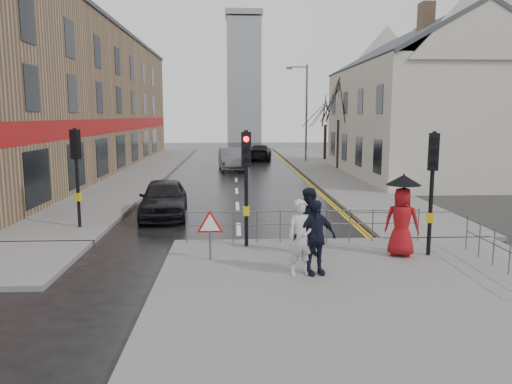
{
  "coord_description": "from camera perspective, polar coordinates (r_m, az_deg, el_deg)",
  "views": [
    {
      "loc": [
        -0.17,
        -14.14,
        3.95
      ],
      "look_at": [
        0.61,
        2.95,
        1.33
      ],
      "focal_mm": 35.0,
      "sensor_mm": 36.0,
      "label": 1
    }
  ],
  "objects": [
    {
      "name": "pedestrian_b",
      "position": [
        13.7,
        6.24,
        -3.43
      ],
      "size": [
        1.13,
        1.04,
        1.88
      ],
      "primitive_type": "imported",
      "rotation": [
        0.0,
        0.0,
        -0.46
      ],
      "color": "black",
      "rests_on": "near_pavement"
    },
    {
      "name": "tree_far",
      "position": [
        44.89,
        7.98,
        9.25
      ],
      "size": [
        2.4,
        2.4,
        5.64
      ],
      "color": "black",
      "rests_on": "right_pavement"
    },
    {
      "name": "warning_sign",
      "position": [
        13.27,
        -5.28,
        -3.98
      ],
      "size": [
        0.8,
        0.07,
        1.35
      ],
      "color": "#595B5E",
      "rests_on": "near_pavement"
    },
    {
      "name": "church_tower",
      "position": [
        76.32,
        -1.39,
        12.52
      ],
      "size": [
        5.0,
        5.0,
        18.0
      ],
      "primitive_type": "cube",
      "color": "gray",
      "rests_on": "ground"
    },
    {
      "name": "building_left_terrace",
      "position": [
        38.04,
        -21.05,
        9.74
      ],
      "size": [
        8.0,
        42.0,
        10.0
      ],
      "primitive_type": "cube",
      "color": "#917354",
      "rests_on": "ground"
    },
    {
      "name": "traffic_signal_far_left",
      "position": [
        18.01,
        -19.85,
        3.45
      ],
      "size": [
        0.34,
        0.33,
        3.4
      ],
      "color": "black",
      "rests_on": "left_pavement"
    },
    {
      "name": "street_lamp",
      "position": [
        42.57,
        5.55,
        9.7
      ],
      "size": [
        1.83,
        0.25,
        8.0
      ],
      "color": "#595B5E",
      "rests_on": "right_pavement"
    },
    {
      "name": "traffic_signal_near_left",
      "position": [
        14.42,
        -1.13,
        2.78
      ],
      "size": [
        0.28,
        0.27,
        3.4
      ],
      "color": "black",
      "rests_on": "near_pavement"
    },
    {
      "name": "pedestrian_with_umbrella",
      "position": [
        14.12,
        16.37,
        -2.39
      ],
      "size": [
        1.09,
        0.96,
        2.24
      ],
      "color": "maroon",
      "rests_on": "near_pavement"
    },
    {
      "name": "ground",
      "position": [
        14.68,
        -1.87,
        -6.89
      ],
      "size": [
        120.0,
        120.0,
        0.0
      ],
      "primitive_type": "plane",
      "color": "black",
      "rests_on": "ground"
    },
    {
      "name": "near_pavement",
      "position": [
        11.76,
        13.43,
        -10.8
      ],
      "size": [
        10.0,
        9.0,
        0.14
      ],
      "primitive_type": "cube",
      "color": "#605E5B",
      "rests_on": "ground"
    },
    {
      "name": "car_far",
      "position": [
        44.88,
        0.47,
        4.57
      ],
      "size": [
        2.44,
        4.97,
        1.39
      ],
      "primitive_type": "imported",
      "rotation": [
        0.0,
        0.0,
        3.04
      ],
      "color": "black",
      "rests_on": "ground"
    },
    {
      "name": "car_mid",
      "position": [
        36.51,
        -2.8,
        3.76
      ],
      "size": [
        2.11,
        4.97,
        1.59
      ],
      "primitive_type": "imported",
      "rotation": [
        0.0,
        0.0,
        0.09
      ],
      "color": "#515357",
      "rests_on": "ground"
    },
    {
      "name": "tree_near",
      "position": [
        36.96,
        9.52,
        10.45
      ],
      "size": [
        2.4,
        2.4,
        6.58
      ],
      "color": "black",
      "rests_on": "right_pavement"
    },
    {
      "name": "pedestrian_a",
      "position": [
        12.04,
        5.15,
        -5.2
      ],
      "size": [
        0.75,
        0.57,
        1.85
      ],
      "primitive_type": "imported",
      "rotation": [
        0.0,
        0.0,
        0.21
      ],
      "color": "#B3B4AF",
      "rests_on": "near_pavement"
    },
    {
      "name": "guard_railing_front",
      "position": [
        15.21,
        5.46,
        -3.05
      ],
      "size": [
        7.14,
        0.04,
        1.0
      ],
      "color": "#595B5E",
      "rests_on": "near_pavement"
    },
    {
      "name": "traffic_signal_near_right",
      "position": [
        14.27,
        19.52,
        2.22
      ],
      "size": [
        0.34,
        0.33,
        3.4
      ],
      "color": "black",
      "rests_on": "near_pavement"
    },
    {
      "name": "right_pavement",
      "position": [
        39.89,
        7.03,
        3.08
      ],
      "size": [
        4.0,
        40.0,
        0.14
      ],
      "primitive_type": "cube",
      "color": "#605E5B",
      "rests_on": "ground"
    },
    {
      "name": "left_pavement",
      "position": [
        37.87,
        -12.24,
        2.65
      ],
      "size": [
        4.0,
        44.0,
        0.14
      ],
      "primitive_type": "cube",
      "color": "#605E5B",
      "rests_on": "ground"
    },
    {
      "name": "building_right_cream",
      "position": [
        34.37,
        18.39,
        9.67
      ],
      "size": [
        9.0,
        16.4,
        10.1
      ],
      "color": "#B9B0A1",
      "rests_on": "ground"
    },
    {
      "name": "pavement_bridge_right",
      "position": [
        18.8,
        18.28,
        -3.64
      ],
      "size": [
        4.0,
        4.2,
        0.14
      ],
      "primitive_type": "cube",
      "color": "#605E5B",
      "rests_on": "ground"
    },
    {
      "name": "guard_railing_side",
      "position": [
        13.56,
        27.08,
        -5.5
      ],
      "size": [
        0.04,
        4.54,
        1.0
      ],
      "color": "#595B5E",
      "rests_on": "near_pavement"
    },
    {
      "name": "car_parked",
      "position": [
        19.88,
        -10.49,
        -0.69
      ],
      "size": [
        2.07,
        4.5,
        1.49
      ],
      "primitive_type": "imported",
      "rotation": [
        0.0,
        0.0,
        0.07
      ],
      "color": "black",
      "rests_on": "ground"
    },
    {
      "name": "pedestrian_d",
      "position": [
        12.12,
        6.72,
        -5.16
      ],
      "size": [
        1.14,
        0.67,
        1.83
      ],
      "primitive_type": "imported",
      "rotation": [
        0.0,
        0.0,
        0.22
      ],
      "color": "black",
      "rests_on": "near_pavement"
    }
  ]
}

